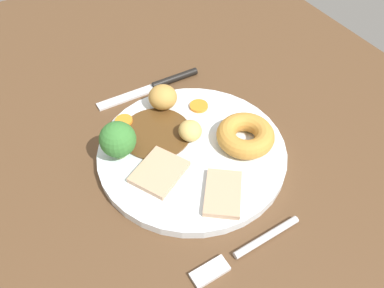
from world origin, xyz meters
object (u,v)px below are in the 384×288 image
Objects in this scene: yorkshire_pudding at (245,135)px; carrot_coin_front at (124,121)px; dinner_plate at (192,152)px; fork at (244,251)px; knife at (158,85)px; broccoli_floret at (118,140)px; meat_slice_main at (223,193)px; roast_potato_right at (163,97)px; roast_potato_left at (190,131)px; meat_slice_under at (159,172)px; carrot_coin_back at (199,106)px.

carrot_coin_front is at bearing 48.96° from yorkshire_pudding.
dinner_plate is 16.45cm from fork.
knife is (32.75, -4.19, 0.06)cm from fork.
broccoli_floret is at bearing -72.91° from fork.
meat_slice_main reaches higher than carrot_coin_front.
broccoli_floret is 21.90cm from fork.
yorkshire_pudding is 1.85× the size of roast_potato_right.
roast_potato_left is (4.60, 6.46, 0.01)cm from yorkshire_pudding.
knife is at bearing -5.81° from roast_potato_left.
carrot_coin_front is 0.14× the size of knife.
yorkshire_pudding is 16.78cm from fork.
roast_potato_right is at bearing 3.41° from roast_potato_left.
roast_potato_right is at bearing -57.00° from broccoli_floret.
yorkshire_pudding reaches higher than carrot_coin_front.
meat_slice_under is 2.62× the size of carrot_coin_front.
yorkshire_pudding reaches higher than fork.
fork is (-16.34, 1.89, -0.31)cm from dinner_plate.
carrot_coin_front is at bearing 36.53° from knife.
roast_potato_left is at bearing -21.95° from dinner_plate.
yorkshire_pudding is 14.43cm from roast_potato_right.
knife is (6.27, -1.94, -2.78)cm from roast_potato_right.
roast_potato_right is (19.05, -0.70, 1.43)cm from meat_slice_main.
meat_slice_main is at bearing 173.87° from roast_potato_left.
carrot_coin_front is 0.90× the size of carrot_coin_back.
broccoli_floret is at bearing 123.00° from roast_potato_right.
roast_potato_left reaches higher than dinner_plate.
dinner_plate is 3.92× the size of meat_slice_under.
carrot_coin_back is (5.12, -4.31, -1.17)cm from roast_potato_left.
meat_slice_main is at bearing 177.84° from dinner_plate.
dinner_plate is 10.28× the size of carrot_coin_front.
carrot_coin_back is 0.16× the size of knife.
broccoli_floret is at bearing 45.86° from knife.
fork is at bearing -159.80° from broccoli_floret.
yorkshire_pudding is 3.17× the size of carrot_coin_front.
meat_slice_main is 9.04cm from meat_slice_under.
meat_slice_under is at bearing -77.17° from fork.
yorkshire_pudding is at bearing -92.70° from meat_slice_under.
roast_potato_left is (11.01, -1.18, 1.00)cm from meat_slice_main.
meat_slice_main is 25.49cm from knife.
carrot_coin_back is (9.09, -11.17, -0.17)cm from meat_slice_under.
carrot_coin_back is at bearing -35.52° from dinner_plate.
dinner_plate is 10.46cm from roast_potato_right.
meat_slice_main is 1.26× the size of broccoli_floret.
meat_slice_main is 15.83cm from broccoli_floret.
roast_potato_right reaches higher than meat_slice_main.
yorkshire_pudding is at bearing -50.02° from meat_slice_main.
carrot_coin_back is at bearing -50.86° from meat_slice_under.
knife is at bearing -100.40° from fork.
roast_potato_right reaches higher than dinner_plate.
broccoli_floret reaches higher than fork.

